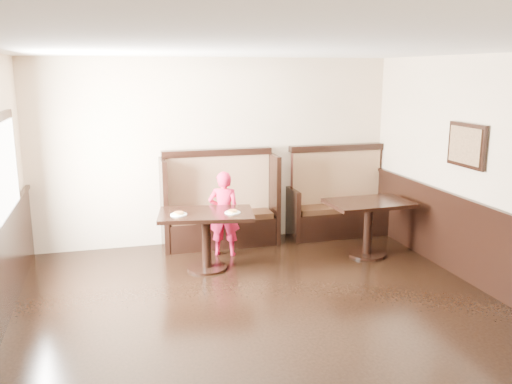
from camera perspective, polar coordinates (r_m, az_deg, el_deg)
name	(u,v)px	position (r m, az deg, el deg)	size (l,w,h in m)	color
ground	(288,345)	(5.46, 3.40, -15.82)	(7.00, 7.00, 0.00)	black
room_shell	(251,273)	(5.35, -0.54, -8.54)	(7.00, 7.00, 7.00)	beige
booth_main	(220,210)	(8.26, -3.85, -1.95)	(1.75, 0.72, 1.45)	black
booth_neighbor	(338,205)	(8.85, 8.63, -1.39)	(1.65, 0.72, 1.45)	black
table_main	(206,226)	(7.20, -5.26, -3.56)	(1.34, 0.96, 0.78)	black
table_neighbor	(368,215)	(7.87, 11.75, -2.39)	(1.18, 0.80, 0.80)	black
child	(224,214)	(7.73, -3.39, -2.29)	(0.45, 0.29, 1.23)	red
pizza_plate_left	(179,214)	(7.06, -8.14, -2.29)	(0.22, 0.22, 0.04)	white
pizza_plate_right	(233,212)	(7.10, -2.48, -2.10)	(0.21, 0.21, 0.04)	white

